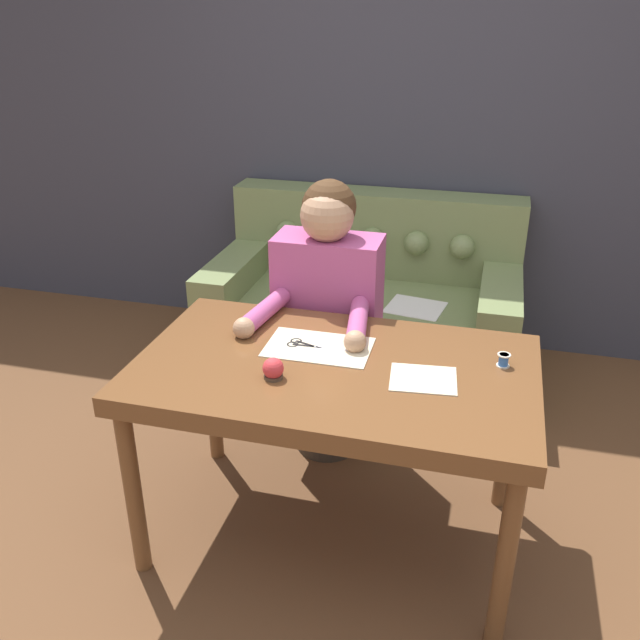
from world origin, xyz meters
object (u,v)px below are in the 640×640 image
dining_table (333,383)px  person (327,321)px  couch (365,311)px  scissors (307,346)px  thread_spool (503,360)px  pin_cushion (273,369)px

dining_table → person: (-0.16, 0.53, -0.03)m
dining_table → person: person is taller
couch → scissors: size_ratio=7.02×
scissors → thread_spool: thread_spool is taller
scissors → pin_cushion: size_ratio=3.21×
couch → pin_cushion: bearing=-90.3°
scissors → thread_spool: size_ratio=5.10×
person → thread_spool: bearing=-29.4°
person → pin_cushion: 0.69m
thread_spool → person: bearing=150.6°
thread_spool → dining_table: bearing=-166.5°
dining_table → couch: size_ratio=0.84×
scissors → pin_cushion: pin_cushion is taller
dining_table → scissors: (-0.12, 0.10, 0.08)m
dining_table → thread_spool: size_ratio=30.07×
person → thread_spool: (0.71, -0.40, 0.13)m
person → pin_cushion: person is taller
dining_table → scissors: bearing=140.0°
couch → person: bearing=-90.0°
dining_table → pin_cushion: (-0.17, -0.14, 0.11)m
dining_table → scissors: 0.18m
dining_table → couch: couch is taller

